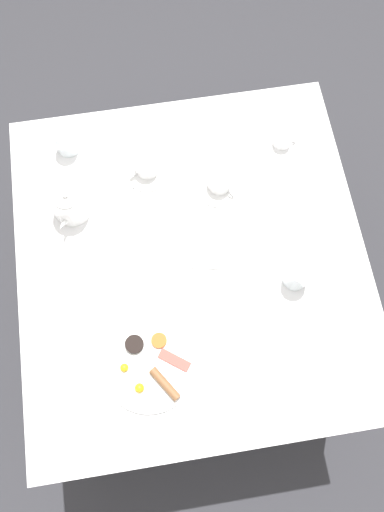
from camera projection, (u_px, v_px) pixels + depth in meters
ground_plane at (192, 310)px, 2.29m from camera, size 8.00×8.00×0.00m
table at (192, 264)px, 1.63m from camera, size 1.09×1.16×0.77m
breakfast_plate at (150, 365)px, 1.45m from camera, size 0.28×0.28×0.04m
teapot_near at (70, 203)px, 1.56m from camera, size 0.12×0.20×0.13m
teacup_with_saucer_left at (220, 182)px, 1.62m from camera, size 0.16×0.16×0.06m
teacup_with_saucer_right at (146, 167)px, 1.64m from camera, size 0.16×0.16×0.06m
water_glass_tall at (298, 275)px, 1.49m from camera, size 0.08×0.08×0.10m
water_glass_short at (66, 140)px, 1.64m from camera, size 0.08×0.08×0.10m
creamer_jug at (283, 139)px, 1.67m from camera, size 0.08×0.06×0.05m
napkin_folded at (208, 245)px, 1.57m from camera, size 0.13×0.17×0.01m
fork_by_plate at (292, 364)px, 1.46m from camera, size 0.02×0.18×0.00m
knife_by_plate at (117, 269)px, 1.55m from camera, size 0.14×0.19×0.00m
spoon_for_tea at (233, 135)px, 1.70m from camera, size 0.15×0.10×0.00m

